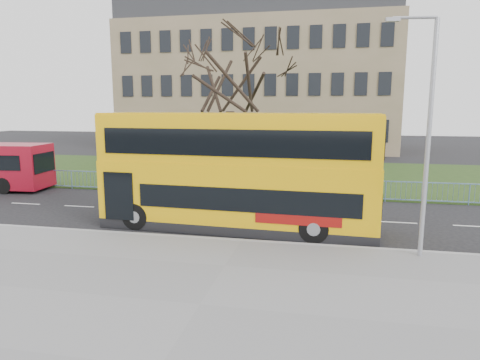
{
  "coord_description": "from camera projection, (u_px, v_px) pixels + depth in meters",
  "views": [
    {
      "loc": [
        2.89,
        -16.14,
        4.91
      ],
      "look_at": [
        -0.56,
        1.0,
        1.87
      ],
      "focal_mm": 32.0,
      "sensor_mm": 36.0,
      "label": 1
    }
  ],
  "objects": [
    {
      "name": "kerb",
      "position": [
        241.0,
        241.0,
        15.48
      ],
      "size": [
        80.0,
        0.2,
        0.14
      ],
      "primitive_type": "cube",
      "color": "gray",
      "rests_on": "ground"
    },
    {
      "name": "guard_railing",
      "position": [
        270.0,
        187.0,
        23.27
      ],
      "size": [
        40.0,
        0.12,
        1.1
      ],
      "primitive_type": null,
      "color": "#668AB5",
      "rests_on": "ground"
    },
    {
      "name": "ground",
      "position": [
        249.0,
        231.0,
        16.99
      ],
      "size": [
        120.0,
        120.0,
        0.0
      ],
      "primitive_type": "plane",
      "color": "black",
      "rests_on": "ground"
    },
    {
      "name": "yellow_bus",
      "position": [
        237.0,
        168.0,
        16.97
      ],
      "size": [
        11.04,
        3.12,
        4.58
      ],
      "rotation": [
        0.0,
        0.0,
        -0.05
      ],
      "color": "#F3B40A",
      "rests_on": "ground"
    },
    {
      "name": "pavement",
      "position": [
        200.0,
        307.0,
        10.46
      ],
      "size": [
        80.0,
        10.5,
        0.12
      ],
      "primitive_type": "cube",
      "color": "slate",
      "rests_on": "ground"
    },
    {
      "name": "civic_building",
      "position": [
        260.0,
        88.0,
        50.57
      ],
      "size": [
        30.0,
        15.0,
        14.0
      ],
      "primitive_type": "cube",
      "color": "#7F6E50",
      "rests_on": "ground"
    },
    {
      "name": "bare_tree",
      "position": [
        230.0,
        97.0,
        26.3
      ],
      "size": [
        7.5,
        7.5,
        10.71
      ],
      "primitive_type": null,
      "color": "black",
      "rests_on": "grass_verge"
    },
    {
      "name": "grass_verge",
      "position": [
        284.0,
        174.0,
        30.8
      ],
      "size": [
        80.0,
        15.4,
        0.08
      ],
      "primitive_type": "cube",
      "color": "#1F3513",
      "rests_on": "ground"
    },
    {
      "name": "street_lamp",
      "position": [
        426.0,
        130.0,
        13.18
      ],
      "size": [
        1.57,
        0.33,
        7.42
      ],
      "rotation": [
        0.0,
        0.0,
        0.12
      ],
      "color": "#999BA2",
      "rests_on": "pavement"
    }
  ]
}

